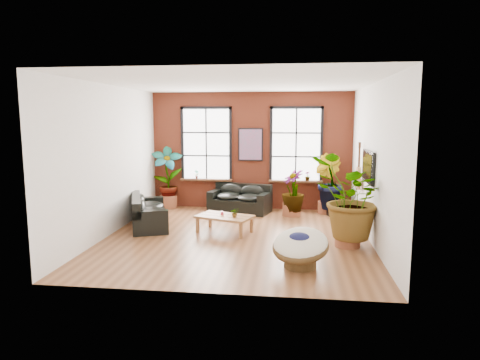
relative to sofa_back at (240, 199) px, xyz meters
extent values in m
cube|color=brown|center=(0.25, -2.71, -0.37)|extent=(6.00, 6.50, 0.02)
cube|color=white|center=(0.25, -2.71, 3.15)|extent=(6.00, 6.50, 0.02)
cube|color=#4A1B11|center=(0.25, 0.55, 1.39)|extent=(6.00, 0.02, 3.50)
cube|color=silver|center=(0.25, -5.97, 1.39)|extent=(6.00, 0.02, 3.50)
cube|color=silver|center=(-2.76, -2.71, 1.39)|extent=(0.02, 6.50, 3.50)
cube|color=silver|center=(3.26, -2.71, 1.39)|extent=(0.02, 6.50, 3.50)
cube|color=white|center=(-1.10, 0.49, 1.59)|extent=(1.40, 0.02, 2.10)
cube|color=#381E0F|center=(-1.10, 0.42, 0.51)|extent=(1.60, 0.22, 0.06)
cube|color=white|center=(1.60, 0.49, 1.59)|extent=(1.40, 0.02, 2.10)
cube|color=#381E0F|center=(1.60, 0.42, 0.51)|extent=(1.60, 0.22, 0.06)
cube|color=black|center=(-0.01, -0.05, -0.16)|extent=(1.91, 1.26, 0.40)
cube|color=black|center=(0.07, 0.26, 0.24)|extent=(1.75, 0.64, 0.41)
cube|color=black|center=(-0.76, 0.14, 0.14)|extent=(0.41, 0.88, 0.21)
cube|color=black|center=(0.73, -0.24, 0.14)|extent=(0.41, 0.88, 0.21)
ellipsoid|color=black|center=(-0.35, -0.01, 0.09)|extent=(0.89, 0.87, 0.23)
ellipsoid|color=black|center=(-0.29, 0.22, 0.24)|extent=(0.77, 0.40, 0.39)
ellipsoid|color=black|center=(0.30, -0.18, 0.09)|extent=(0.89, 0.87, 0.23)
ellipsoid|color=black|center=(0.36, 0.06, 0.24)|extent=(0.77, 0.40, 0.39)
cube|color=black|center=(-2.10, -1.97, -0.17)|extent=(1.47, 2.14, 0.39)
cube|color=black|center=(-2.39, -2.08, 0.22)|extent=(0.89, 1.92, 0.39)
cube|color=black|center=(-1.78, -2.80, 0.12)|extent=(0.84, 0.48, 0.20)
cube|color=black|center=(-2.41, -1.14, 0.12)|extent=(0.84, 0.48, 0.20)
ellipsoid|color=black|center=(-1.91, -2.32, 0.08)|extent=(0.96, 1.05, 0.22)
ellipsoid|color=black|center=(-2.14, -2.40, 0.22)|extent=(0.51, 0.89, 0.38)
ellipsoid|color=black|center=(-2.19, -1.59, 0.08)|extent=(0.96, 1.05, 0.22)
ellipsoid|color=black|center=(-2.42, -1.67, 0.22)|extent=(0.51, 0.89, 0.38)
cube|color=brown|center=(-0.09, -2.36, 0.03)|extent=(1.48, 1.13, 0.06)
cube|color=#381E0F|center=(-0.13, -2.48, 0.06)|extent=(1.23, 0.44, 0.00)
cube|color=#381E0F|center=(-0.05, -2.24, 0.06)|extent=(1.23, 0.44, 0.00)
cube|color=brown|center=(-0.73, -2.45, -0.18)|extent=(0.08, 0.08, 0.36)
cube|color=brown|center=(0.36, -2.83, -0.18)|extent=(0.08, 0.08, 0.36)
cube|color=brown|center=(-0.54, -1.89, -0.18)|extent=(0.08, 0.08, 0.36)
cube|color=brown|center=(0.55, -2.27, -0.18)|extent=(0.08, 0.08, 0.36)
cylinder|color=#CC334E|center=(-0.16, -2.29, 0.10)|extent=(0.09, 0.09, 0.08)
cylinder|color=#4C361B|center=(1.67, -4.58, -0.24)|extent=(0.76, 0.76, 0.24)
torus|color=#4C361B|center=(1.67, -4.58, 0.04)|extent=(1.32, 1.32, 0.47)
ellipsoid|color=silver|center=(1.67, -4.58, 0.10)|extent=(1.29, 1.33, 0.64)
ellipsoid|color=#151741|center=(1.66, -4.63, 0.21)|extent=(0.48, 0.43, 0.18)
cube|color=black|center=(0.25, 0.48, 1.59)|extent=(0.74, 0.04, 0.98)
cube|color=#0C7F8C|center=(0.25, 0.45, 1.59)|extent=(0.66, 0.02, 0.90)
cube|color=black|center=(3.20, -2.41, 1.29)|extent=(0.06, 1.25, 0.72)
cube|color=black|center=(3.17, -2.41, 1.29)|extent=(0.01, 1.15, 0.62)
cylinder|color=#B27F4C|center=(3.15, -1.36, 0.77)|extent=(0.09, 0.38, 0.38)
cylinder|color=#B27F4C|center=(3.15, -1.36, 1.02)|extent=(0.09, 0.30, 0.30)
cylinder|color=black|center=(3.15, -1.36, 0.77)|extent=(0.09, 0.11, 0.11)
cube|color=#381E0F|center=(3.15, -1.36, 1.39)|extent=(0.04, 0.05, 0.55)
cube|color=#381E0F|center=(3.15, -1.36, 1.71)|extent=(0.06, 0.06, 0.14)
cube|color=black|center=(2.80, -0.23, -0.14)|extent=(0.64, 0.58, 0.45)
cylinder|color=brown|center=(-2.25, 0.26, -0.17)|extent=(0.66, 0.66, 0.39)
cylinder|color=brown|center=(2.49, 0.10, -0.19)|extent=(0.61, 0.61, 0.35)
cylinder|color=brown|center=(2.71, -3.14, -0.17)|extent=(0.71, 0.71, 0.40)
cylinder|color=brown|center=(1.50, -0.35, -0.18)|extent=(0.57, 0.57, 0.37)
imported|color=#114213|center=(-2.28, 0.26, 0.67)|extent=(1.04, 0.81, 1.76)
imported|color=#114213|center=(2.53, 0.06, 0.57)|extent=(1.08, 1.11, 1.58)
imported|color=#114213|center=(2.74, -3.18, 0.70)|extent=(2.14, 2.13, 1.80)
imported|color=#114213|center=(1.53, -0.38, 0.36)|extent=(0.89, 0.89, 1.17)
imported|color=#114213|center=(0.18, -2.49, 0.17)|extent=(0.24, 0.22, 0.22)
imported|color=#114213|center=(-1.40, 0.42, 0.67)|extent=(0.17, 0.17, 0.27)
imported|color=#114213|center=(1.95, 0.42, 0.67)|extent=(0.19, 0.19, 0.27)
camera|label=1|loc=(1.50, -12.25, 2.37)|focal=32.00mm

